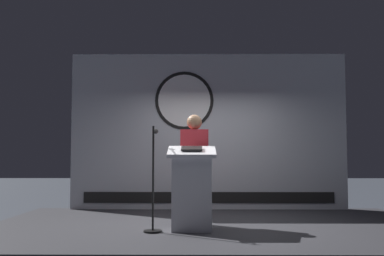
{
  "coord_description": "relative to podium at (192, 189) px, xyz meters",
  "views": [
    {
      "loc": [
        -0.23,
        -6.46,
        1.27
      ],
      "look_at": [
        -0.29,
        -0.14,
        1.68
      ],
      "focal_mm": 41.46,
      "sensor_mm": 36.0,
      "label": 1
    }
  ],
  "objects": [
    {
      "name": "stage_platform",
      "position": [
        0.29,
        0.54,
        -0.69
      ],
      "size": [
        6.4,
        4.0,
        0.3
      ],
      "primitive_type": "cube",
      "color": "#333338",
      "rests_on": "ground"
    },
    {
      "name": "podium",
      "position": [
        0.0,
        0.0,
        0.0
      ],
      "size": [
        0.64,
        0.5,
        1.12
      ],
      "color": "silver",
      "rests_on": "stage_platform"
    },
    {
      "name": "speaker_person",
      "position": [
        0.03,
        0.48,
        0.26
      ],
      "size": [
        0.4,
        0.26,
        1.58
      ],
      "color": "black",
      "rests_on": "stage_platform"
    },
    {
      "name": "ground_plane",
      "position": [
        0.29,
        0.54,
        -0.84
      ],
      "size": [
        40.0,
        40.0,
        0.0
      ],
      "primitive_type": "plane",
      "color": "#383D47"
    },
    {
      "name": "banner_display",
      "position": [
        0.28,
        2.39,
        0.91
      ],
      "size": [
        5.14,
        0.12,
        2.91
      ],
      "color": "#B2B7C1",
      "rests_on": "stage_platform"
    },
    {
      "name": "microphone_stand",
      "position": [
        -0.5,
        -0.1,
        -0.07
      ],
      "size": [
        0.24,
        0.49,
        1.37
      ],
      "color": "black",
      "rests_on": "stage_platform"
    }
  ]
}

